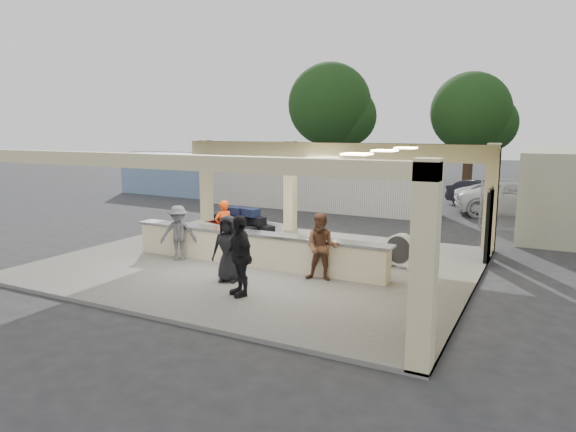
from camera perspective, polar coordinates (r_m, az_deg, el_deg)
The scene contains 16 objects.
ground at distance 15.42m, azimuth -2.86°, elevation -5.38°, with size 120.00×120.00×0.00m, color #28282A.
pavilion at distance 15.60m, azimuth -1.00°, elevation -0.12°, with size 12.01×10.00×3.55m.
baggage_counter at distance 14.86m, azimuth -3.85°, elevation -3.63°, with size 8.20×0.58×0.98m.
luggage_cart at distance 16.70m, azimuth -5.37°, elevation -1.25°, with size 2.68×2.02×1.40m.
drum_fan at distance 14.94m, azimuth 12.44°, elevation -3.65°, with size 0.92×0.51×0.97m.
baggage_handler at distance 16.29m, azimuth -7.17°, elevation -1.21°, with size 0.62×0.34×1.70m, color #E6440C.
passenger_a at distance 13.28m, azimuth 3.74°, elevation -3.47°, with size 0.86×0.38×1.77m, color brown.
passenger_b at distance 12.13m, azimuth -5.38°, elevation -4.39°, with size 1.13×0.41×1.92m, color black.
passenger_c at distance 15.69m, azimuth -12.08°, elevation -1.85°, with size 1.07×0.37×1.65m, color #525257.
passenger_d at distance 13.29m, azimuth -6.64°, elevation -3.61°, with size 0.84×0.35×1.73m, color black.
car_white_a at distance 26.16m, azimuth 24.31°, elevation 1.76°, with size 2.65×5.59×1.60m, color white.
car_dark at distance 27.97m, azimuth 21.18°, elevation 2.24°, with size 1.50×4.26×1.42m, color black.
container_white at distance 26.11m, azimuth 3.15°, elevation 3.67°, with size 11.87×2.37×2.57m, color silver.
container_blue at distance 31.74m, azimuth -10.70°, elevation 4.51°, with size 9.60×2.30×2.50m, color #6588A2.
tree_left at distance 40.05m, azimuth 5.16°, elevation 11.88°, with size 6.60×6.30×9.00m.
tree_mid at distance 39.38m, azimuth 20.12°, elevation 10.47°, with size 6.00×5.60×8.00m.
Camera 1 is at (7.52, -12.86, 3.99)m, focal length 32.00 mm.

